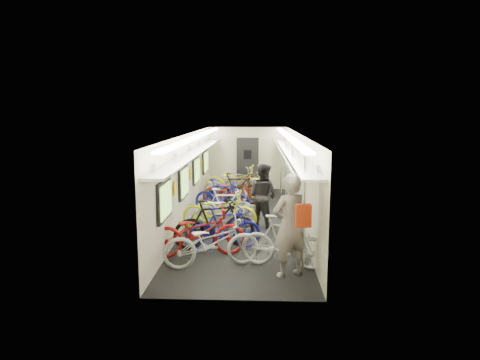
# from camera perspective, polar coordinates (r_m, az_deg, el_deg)

# --- Properties ---
(train_car_shell) EXTENTS (10.00, 10.00, 10.00)m
(train_car_shell) POSITION_cam_1_polar(r_m,az_deg,el_deg) (12.26, -1.15, 2.87)
(train_car_shell) COLOR black
(train_car_shell) RESTS_ON ground
(bicycle_0) EXTENTS (1.99, 1.13, 0.99)m
(bicycle_0) POSITION_cam_1_polar(r_m,az_deg,el_deg) (8.36, -3.80, -8.28)
(bicycle_0) COLOR #B3B3B8
(bicycle_0) RESTS_ON ground
(bicycle_1) EXTENTS (1.69, 0.89, 0.98)m
(bicycle_1) POSITION_cam_1_polar(r_m,az_deg,el_deg) (9.32, -2.05, -6.45)
(bicycle_1) COLOR navy
(bicycle_1) RESTS_ON ground
(bicycle_2) EXTENTS (2.07, 1.05, 1.04)m
(bicycle_2) POSITION_cam_1_polar(r_m,az_deg,el_deg) (8.97, -5.58, -6.93)
(bicycle_2) COLOR maroon
(bicycle_2) RESTS_ON ground
(bicycle_3) EXTENTS (1.91, 1.10, 1.11)m
(bicycle_3) POSITION_cam_1_polar(r_m,az_deg,el_deg) (9.45, -3.37, -5.85)
(bicycle_3) COLOR black
(bicycle_3) RESTS_ON ground
(bicycle_4) EXTENTS (1.97, 0.84, 1.01)m
(bicycle_4) POSITION_cam_1_polar(r_m,az_deg,el_deg) (10.85, -2.77, -4.14)
(bicycle_4) COLOR #CDDC14
(bicycle_4) RESTS_ON ground
(bicycle_5) EXTENTS (1.62, 0.52, 0.96)m
(bicycle_5) POSITION_cam_1_polar(r_m,az_deg,el_deg) (11.51, -2.06, -3.48)
(bicycle_5) COLOR silver
(bicycle_5) RESTS_ON ground
(bicycle_6) EXTENTS (1.81, 0.80, 0.92)m
(bicycle_6) POSITION_cam_1_polar(r_m,az_deg,el_deg) (11.18, -1.63, -3.96)
(bicycle_6) COLOR #A2A3A7
(bicycle_6) RESTS_ON ground
(bicycle_7) EXTENTS (1.84, 1.06, 1.07)m
(bicycle_7) POSITION_cam_1_polar(r_m,az_deg,el_deg) (12.39, -2.37, -2.32)
(bicycle_7) COLOR navy
(bicycle_7) RESTS_ON ground
(bicycle_8) EXTENTS (1.87, 0.70, 0.98)m
(bicycle_8) POSITION_cam_1_polar(r_m,az_deg,el_deg) (13.50, -1.11, -1.56)
(bicycle_8) COLOR maroon
(bicycle_8) RESTS_ON ground
(bicycle_9) EXTENTS (1.75, 0.52, 1.04)m
(bicycle_9) POSITION_cam_1_polar(r_m,az_deg,el_deg) (13.78, -0.41, -1.20)
(bicycle_9) COLOR black
(bicycle_9) RESTS_ON ground
(bicycle_10) EXTENTS (2.27, 1.09, 1.14)m
(bicycle_10) POSITION_cam_1_polar(r_m,az_deg,el_deg) (14.88, -0.68, -0.23)
(bicycle_10) COLOR yellow
(bicycle_10) RESTS_ON ground
(bicycle_11) EXTENTS (1.78, 0.92, 1.03)m
(bicycle_11) POSITION_cam_1_polar(r_m,az_deg,el_deg) (8.33, 5.92, -8.23)
(bicycle_11) COLOR silver
(bicycle_11) RESTS_ON ground
(bicycle_12) EXTENTS (2.22, 1.39, 1.10)m
(bicycle_12) POSITION_cam_1_polar(r_m,az_deg,el_deg) (14.43, -0.89, -0.60)
(bicycle_12) COLOR slate
(bicycle_12) RESTS_ON ground
(bicycle_14) EXTENTS (2.07, 0.89, 1.06)m
(bicycle_14) POSITION_cam_1_polar(r_m,az_deg,el_deg) (15.40, 0.54, -0.07)
(bicycle_14) COLOR slate
(bicycle_14) RESTS_ON ground
(passenger_near) EXTENTS (0.83, 0.74, 1.91)m
(passenger_near) POSITION_cam_1_polar(r_m,az_deg,el_deg) (7.82, 6.63, -6.04)
(passenger_near) COLOR gray
(passenger_near) RESTS_ON ground
(passenger_mid) EXTENTS (1.02, 0.99, 1.66)m
(passenger_mid) POSITION_cam_1_polar(r_m,az_deg,el_deg) (11.17, 3.10, -2.04)
(passenger_mid) COLOR black
(passenger_mid) RESTS_ON ground
(backpack) EXTENTS (0.27, 0.16, 0.38)m
(backpack) POSITION_cam_1_polar(r_m,az_deg,el_deg) (7.20, 8.43, -4.72)
(backpack) COLOR #B03011
(backpack) RESTS_ON passenger_near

